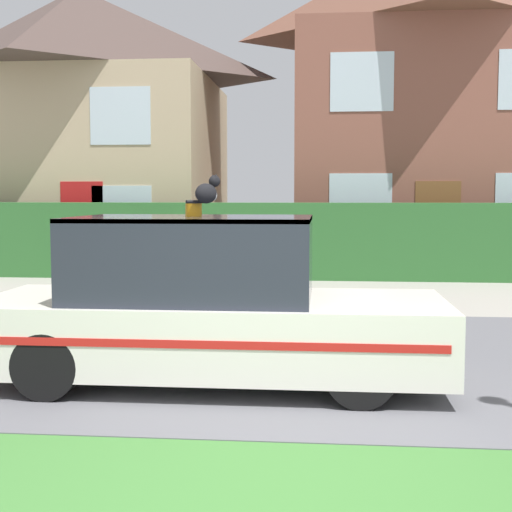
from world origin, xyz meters
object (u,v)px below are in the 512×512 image
house_left (81,123)px  wheelie_bin (120,257)px  police_car (207,305)px  house_right (427,98)px  cat (208,191)px

house_left → wheelie_bin: (2.70, -5.75, -3.13)m
police_car → house_right: 13.40m
house_left → wheelie_bin: house_left is taller
police_car → cat: cat is taller
police_car → cat: size_ratio=13.77×
cat → house_right: (3.72, 12.46, 2.46)m
cat → house_left: house_left is taller
house_left → wheelie_bin: 7.08m
house_left → police_car: bearing=-66.1°
police_car → house_left: 13.86m
house_right → house_left: bearing=179.9°
house_left → cat: bearing=-66.2°
wheelie_bin → cat: bearing=-82.8°
cat → house_right: house_right is taller
house_left → house_right: bearing=-0.1°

